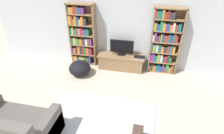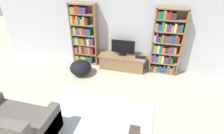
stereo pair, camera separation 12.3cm
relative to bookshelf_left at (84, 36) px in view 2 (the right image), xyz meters
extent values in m
cube|color=silver|center=(1.27, 0.18, 0.34)|extent=(8.80, 0.06, 2.60)
cube|color=#93704C|center=(-0.37, -0.02, 0.04)|extent=(0.04, 0.30, 1.99)
cube|color=#93704C|center=(0.44, -0.02, 0.04)|extent=(0.04, 0.30, 1.99)
cube|color=#93704C|center=(0.04, 0.12, 0.04)|extent=(0.85, 0.04, 1.99)
cube|color=#93704C|center=(0.04, -0.02, 1.01)|extent=(0.85, 0.30, 0.04)
cube|color=#93704C|center=(0.04, -0.02, -0.94)|extent=(0.81, 0.30, 0.04)
cube|color=orange|center=(-0.31, -0.03, -0.82)|extent=(0.08, 0.24, 0.21)
cube|color=gold|center=(-0.23, -0.03, -0.82)|extent=(0.06, 0.24, 0.20)
cube|color=#234C99|center=(-0.17, -0.03, -0.84)|extent=(0.07, 0.24, 0.17)
cube|color=#9E9333|center=(-0.09, -0.03, -0.82)|extent=(0.08, 0.24, 0.21)
cube|color=silver|center=(-0.01, -0.03, -0.83)|extent=(0.05, 0.24, 0.18)
cube|color=#2D7F47|center=(0.05, -0.03, -0.83)|extent=(0.08, 0.24, 0.19)
cube|color=brown|center=(0.12, -0.03, -0.82)|extent=(0.04, 0.24, 0.22)
cube|color=brown|center=(0.19, -0.03, -0.82)|extent=(0.08, 0.24, 0.20)
cube|color=#234C99|center=(0.25, -0.03, -0.80)|extent=(0.05, 0.24, 0.25)
cube|color=#93704C|center=(0.04, -0.02, -0.61)|extent=(0.81, 0.30, 0.04)
cube|color=#7F338C|center=(-0.32, -0.03, -0.50)|extent=(0.07, 0.24, 0.18)
cube|color=orange|center=(-0.26, -0.03, -0.50)|extent=(0.05, 0.24, 0.19)
cube|color=#333338|center=(-0.20, -0.03, -0.48)|extent=(0.06, 0.24, 0.22)
cube|color=orange|center=(-0.12, -0.03, -0.47)|extent=(0.08, 0.24, 0.25)
cube|color=#333338|center=(-0.04, -0.03, -0.46)|extent=(0.06, 0.24, 0.26)
cube|color=#B72D28|center=(0.04, -0.03, -0.47)|extent=(0.07, 0.24, 0.25)
cube|color=#2D7F47|center=(0.11, -0.03, -0.47)|extent=(0.07, 0.24, 0.25)
cube|color=orange|center=(0.19, -0.03, -0.47)|extent=(0.07, 0.24, 0.24)
cube|color=#7F338C|center=(0.26, -0.03, -0.48)|extent=(0.04, 0.24, 0.23)
cube|color=#B72D28|center=(0.31, -0.03, -0.48)|extent=(0.05, 0.24, 0.22)
cube|color=#93704C|center=(0.04, -0.02, -0.28)|extent=(0.81, 0.30, 0.04)
cube|color=#196B75|center=(-0.31, -0.03, -0.16)|extent=(0.08, 0.24, 0.20)
cube|color=gold|center=(-0.23, -0.03, -0.15)|extent=(0.07, 0.24, 0.21)
cube|color=#9E9333|center=(-0.17, -0.03, -0.17)|extent=(0.06, 0.24, 0.19)
cube|color=#2D7F47|center=(-0.10, -0.03, -0.17)|extent=(0.06, 0.24, 0.18)
cube|color=orange|center=(-0.02, -0.03, -0.17)|extent=(0.07, 0.24, 0.18)
cube|color=brown|center=(0.05, -0.03, -0.18)|extent=(0.07, 0.24, 0.17)
cube|color=#333338|center=(0.11, -0.03, -0.14)|extent=(0.04, 0.24, 0.24)
cube|color=silver|center=(0.18, -0.03, -0.16)|extent=(0.08, 0.24, 0.20)
cube|color=brown|center=(0.25, -0.03, -0.15)|extent=(0.07, 0.24, 0.22)
cube|color=#7F338C|center=(0.32, -0.03, -0.15)|extent=(0.06, 0.24, 0.23)
cube|color=#93704C|center=(0.04, -0.02, 0.05)|extent=(0.81, 0.30, 0.04)
cube|color=#196B75|center=(-0.33, -0.03, 0.16)|extent=(0.05, 0.24, 0.19)
cube|color=gold|center=(-0.26, -0.03, 0.18)|extent=(0.06, 0.24, 0.23)
cube|color=#2D7F47|center=(-0.18, -0.03, 0.16)|extent=(0.07, 0.24, 0.18)
cube|color=#7F338C|center=(-0.11, -0.03, 0.18)|extent=(0.07, 0.24, 0.21)
cube|color=#9E9333|center=(-0.03, -0.03, 0.17)|extent=(0.06, 0.24, 0.20)
cube|color=#B72D28|center=(0.04, -0.03, 0.18)|extent=(0.06, 0.24, 0.21)
cube|color=#7F338C|center=(0.11, -0.03, 0.16)|extent=(0.07, 0.24, 0.19)
cube|color=#196B75|center=(0.19, -0.03, 0.17)|extent=(0.08, 0.24, 0.19)
cube|color=#2D7F47|center=(0.26, -0.03, 0.17)|extent=(0.04, 0.24, 0.19)
cube|color=#93704C|center=(0.04, -0.02, 0.38)|extent=(0.81, 0.30, 0.04)
cube|color=gold|center=(-0.31, -0.03, 0.53)|extent=(0.08, 0.24, 0.25)
cube|color=#B72D28|center=(-0.24, -0.03, 0.53)|extent=(0.06, 0.24, 0.25)
cube|color=orange|center=(-0.18, -0.03, 0.48)|extent=(0.04, 0.24, 0.16)
cube|color=#9E9333|center=(-0.13, -0.03, 0.53)|extent=(0.06, 0.24, 0.26)
cube|color=#234C99|center=(-0.05, -0.03, 0.52)|extent=(0.07, 0.24, 0.23)
cube|color=gold|center=(0.01, -0.03, 0.48)|extent=(0.06, 0.24, 0.16)
cube|color=orange|center=(0.09, -0.03, 0.53)|extent=(0.08, 0.24, 0.25)
cube|color=#333338|center=(0.17, -0.03, 0.51)|extent=(0.08, 0.24, 0.21)
cube|color=#93704C|center=(0.04, -0.02, 0.72)|extent=(0.81, 0.30, 0.04)
cube|color=#2D7F47|center=(-0.33, -0.03, 0.82)|extent=(0.04, 0.24, 0.18)
cube|color=gold|center=(-0.28, -0.03, 0.82)|extent=(0.05, 0.24, 0.18)
cube|color=orange|center=(-0.21, -0.03, 0.82)|extent=(0.07, 0.24, 0.18)
cube|color=#B72D28|center=(-0.14, -0.03, 0.84)|extent=(0.08, 0.24, 0.21)
cube|color=brown|center=(-0.05, -0.03, 0.84)|extent=(0.08, 0.24, 0.20)
cube|color=#234C99|center=(0.04, -0.03, 0.82)|extent=(0.08, 0.24, 0.18)
cube|color=#7F338C|center=(0.13, -0.03, 0.82)|extent=(0.08, 0.24, 0.18)
cube|color=#93704C|center=(2.21, -0.02, 0.04)|extent=(0.04, 0.30, 1.99)
cube|color=#93704C|center=(3.02, -0.02, 0.04)|extent=(0.04, 0.30, 1.99)
cube|color=#93704C|center=(2.61, 0.12, 0.04)|extent=(0.85, 0.04, 1.99)
cube|color=#93704C|center=(2.61, -0.02, 1.01)|extent=(0.85, 0.30, 0.04)
cube|color=#93704C|center=(2.61, -0.02, -0.94)|extent=(0.81, 0.30, 0.04)
cube|color=brown|center=(2.26, -0.03, -0.84)|extent=(0.07, 0.24, 0.16)
cube|color=#333338|center=(2.32, -0.03, -0.82)|extent=(0.04, 0.24, 0.21)
cube|color=orange|center=(2.39, -0.03, -0.84)|extent=(0.08, 0.24, 0.16)
cube|color=#196B75|center=(2.47, -0.03, -0.83)|extent=(0.08, 0.24, 0.18)
cube|color=#234C99|center=(2.54, -0.03, -0.82)|extent=(0.05, 0.24, 0.21)
cube|color=#234C99|center=(2.60, -0.03, -0.84)|extent=(0.07, 0.24, 0.16)
cube|color=brown|center=(2.66, -0.03, -0.80)|extent=(0.05, 0.24, 0.24)
cube|color=#7F338C|center=(2.71, -0.03, -0.84)|extent=(0.05, 0.24, 0.16)
cube|color=#2D7F47|center=(2.78, -0.03, -0.79)|extent=(0.08, 0.24, 0.26)
cube|color=orange|center=(2.86, -0.03, -0.84)|extent=(0.06, 0.24, 0.17)
cube|color=brown|center=(2.94, -0.03, -0.79)|extent=(0.08, 0.24, 0.26)
cube|color=#93704C|center=(2.61, -0.02, -0.61)|extent=(0.81, 0.30, 0.04)
cube|color=#7F338C|center=(2.25, -0.03, -0.48)|extent=(0.05, 0.24, 0.22)
cube|color=#7F338C|center=(2.32, -0.03, -0.47)|extent=(0.06, 0.24, 0.24)
cube|color=#196B75|center=(2.40, -0.03, -0.49)|extent=(0.08, 0.24, 0.20)
cube|color=#9E9333|center=(2.49, -0.03, -0.47)|extent=(0.08, 0.24, 0.24)
cube|color=silver|center=(2.57, -0.03, -0.48)|extent=(0.06, 0.24, 0.23)
cube|color=#196B75|center=(2.62, -0.03, -0.50)|extent=(0.04, 0.24, 0.18)
cube|color=#B72D28|center=(2.69, -0.03, -0.49)|extent=(0.07, 0.24, 0.20)
cube|color=#333338|center=(2.77, -0.03, -0.47)|extent=(0.08, 0.24, 0.25)
cube|color=#2D7F47|center=(2.84, -0.03, -0.51)|extent=(0.04, 0.24, 0.17)
cube|color=#93704C|center=(2.61, -0.02, -0.28)|extent=(0.81, 0.30, 0.04)
cube|color=#196B75|center=(2.25, -0.03, -0.13)|extent=(0.05, 0.24, 0.26)
cube|color=#9E9333|center=(2.32, -0.03, -0.16)|extent=(0.08, 0.24, 0.21)
cube|color=silver|center=(2.40, -0.03, -0.16)|extent=(0.06, 0.24, 0.21)
cube|color=#196B75|center=(2.47, -0.03, -0.15)|extent=(0.07, 0.24, 0.22)
cube|color=orange|center=(2.55, -0.03, -0.18)|extent=(0.08, 0.24, 0.16)
cube|color=#333338|center=(2.64, -0.03, -0.18)|extent=(0.08, 0.24, 0.16)
cube|color=#B72D28|center=(2.72, -0.03, -0.16)|extent=(0.06, 0.24, 0.19)
cube|color=#196B75|center=(2.79, -0.03, -0.15)|extent=(0.08, 0.24, 0.21)
cube|color=orange|center=(2.87, -0.03, -0.16)|extent=(0.07, 0.24, 0.19)
cube|color=#93704C|center=(2.61, -0.02, 0.05)|extent=(0.81, 0.30, 0.04)
cube|color=silver|center=(2.25, -0.03, 0.16)|extent=(0.05, 0.24, 0.19)
cube|color=#7F338C|center=(2.31, -0.03, 0.20)|extent=(0.06, 0.24, 0.26)
cube|color=#333338|center=(2.37, -0.03, 0.15)|extent=(0.05, 0.24, 0.17)
cube|color=brown|center=(2.42, -0.03, 0.16)|extent=(0.05, 0.24, 0.17)
cube|color=#9E9333|center=(2.47, -0.03, 0.18)|extent=(0.04, 0.24, 0.22)
cube|color=#234C99|center=(2.52, -0.03, 0.18)|extent=(0.04, 0.24, 0.22)
cube|color=brown|center=(2.57, -0.03, 0.17)|extent=(0.04, 0.24, 0.19)
cube|color=#B72D28|center=(2.64, -0.03, 0.17)|extent=(0.08, 0.24, 0.19)
cube|color=#196B75|center=(2.70, -0.03, 0.18)|extent=(0.05, 0.24, 0.23)
cube|color=#234C99|center=(2.77, -0.03, 0.18)|extent=(0.07, 0.24, 0.22)
cube|color=brown|center=(2.84, -0.03, 0.20)|extent=(0.07, 0.24, 0.25)
cube|color=#B72D28|center=(2.91, -0.03, 0.17)|extent=(0.05, 0.24, 0.20)
cube|color=#93704C|center=(2.61, -0.02, 0.38)|extent=(0.81, 0.30, 0.04)
cube|color=#9E9333|center=(2.26, -0.03, 0.50)|extent=(0.08, 0.24, 0.20)
cube|color=#234C99|center=(2.35, -0.03, 0.49)|extent=(0.08, 0.24, 0.17)
cube|color=#2D7F47|center=(2.43, -0.03, 0.53)|extent=(0.08, 0.24, 0.25)
cube|color=gold|center=(2.51, -0.03, 0.51)|extent=(0.06, 0.24, 0.21)
cube|color=#7F338C|center=(2.57, -0.03, 0.50)|extent=(0.05, 0.24, 0.19)
cube|color=#234C99|center=(2.62, -0.03, 0.51)|extent=(0.05, 0.24, 0.21)
cube|color=orange|center=(2.69, -0.03, 0.49)|extent=(0.07, 0.24, 0.17)
cube|color=silver|center=(2.77, -0.03, 0.52)|extent=(0.06, 0.24, 0.23)
cube|color=#B72D28|center=(2.84, -0.03, 0.49)|extent=(0.06, 0.24, 0.18)
cube|color=#196B75|center=(2.92, -0.03, 0.51)|extent=(0.08, 0.24, 0.21)
cube|color=#93704C|center=(2.61, -0.02, 0.72)|extent=(0.81, 0.30, 0.04)
cube|color=#B72D28|center=(2.25, -0.03, 0.84)|extent=(0.05, 0.24, 0.21)
cube|color=#2D7F47|center=(2.30, -0.03, 0.83)|extent=(0.04, 0.24, 0.20)
cube|color=#196B75|center=(2.36, -0.03, 0.84)|extent=(0.08, 0.24, 0.21)
cube|color=#9E9333|center=(2.44, -0.03, 0.85)|extent=(0.06, 0.24, 0.24)
cube|color=#B72D28|center=(2.51, -0.03, 0.83)|extent=(0.07, 0.24, 0.19)
cube|color=#B72D28|center=(2.58, -0.03, 0.85)|extent=(0.04, 0.24, 0.23)
cube|color=#333338|center=(2.64, -0.03, 0.82)|extent=(0.07, 0.24, 0.18)
cube|color=#333338|center=(2.71, -0.03, 0.83)|extent=(0.06, 0.24, 0.19)
cube|color=#8E6B47|center=(1.32, -0.13, -0.75)|extent=(1.40, 0.48, 0.42)
cube|color=#8E6B47|center=(1.32, -0.13, -0.52)|extent=(1.49, 0.51, 0.04)
cube|color=black|center=(1.32, -0.07, -0.48)|extent=(0.24, 0.16, 0.03)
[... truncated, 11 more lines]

